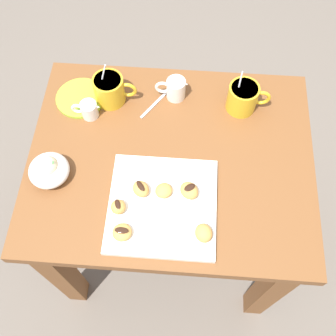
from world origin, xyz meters
TOP-DOWN VIEW (x-y plane):
  - ground_plane at (0.00, 0.00)m, footprint 8.00×8.00m
  - dining_table at (0.00, 0.00)m, footprint 0.85×0.68m
  - pastry_plate_square at (-0.01, -0.16)m, footprint 0.30×0.30m
  - coffee_mug_mustard_left at (-0.21, 0.20)m, footprint 0.14×0.10m
  - coffee_mug_mustard_right at (0.21, 0.20)m, footprint 0.13×0.09m
  - cream_pitcher_white at (-0.00, 0.23)m, footprint 0.10×0.06m
  - ice_cream_bowl at (-0.34, -0.09)m, footprint 0.12×0.12m
  - chocolate_sauce_pitcher at (-0.26, 0.13)m, footprint 0.09×0.05m
  - saucer_lime_left at (-0.31, 0.19)m, footprint 0.16×0.16m
  - loose_spoon_near_saucer at (-0.05, 0.22)m, footprint 0.10×0.14m
  - beignet_0 at (-0.07, -0.13)m, footprint 0.07×0.07m
  - chocolate_drizzle_0 at (-0.07, -0.13)m, footprint 0.03×0.04m
  - beignet_1 at (-0.01, -0.13)m, footprint 0.07×0.06m
  - beignet_2 at (0.10, -0.24)m, footprint 0.06×0.06m
  - beignet_3 at (0.06, -0.12)m, footprint 0.07×0.07m
  - chocolate_drizzle_3 at (0.06, -0.12)m, footprint 0.04×0.03m
  - beignet_4 at (-0.13, -0.18)m, footprint 0.05×0.05m
  - chocolate_drizzle_4 at (-0.13, -0.18)m, footprint 0.02×0.03m
  - beignet_5 at (-0.11, -0.25)m, footprint 0.07×0.06m
  - chocolate_drizzle_5 at (-0.11, -0.25)m, footprint 0.04×0.02m

SIDE VIEW (x-z plane):
  - ground_plane at x=0.00m, z-range 0.00..0.00m
  - dining_table at x=0.00m, z-range 0.20..0.92m
  - loose_spoon_near_saucer at x=-0.05m, z-range 0.72..0.73m
  - saucer_lime_left at x=-0.31m, z-range 0.72..0.73m
  - pastry_plate_square at x=-0.01m, z-range 0.72..0.74m
  - beignet_5 at x=-0.11m, z-range 0.74..0.77m
  - beignet_1 at x=-0.01m, z-range 0.74..0.77m
  - chocolate_sauce_pitcher at x=-0.26m, z-range 0.72..0.78m
  - beignet_4 at x=-0.13m, z-range 0.74..0.77m
  - beignet_0 at x=-0.07m, z-range 0.74..0.77m
  - beignet_2 at x=0.10m, z-range 0.74..0.78m
  - beignet_3 at x=0.06m, z-range 0.74..0.78m
  - ice_cream_bowl at x=-0.34m, z-range 0.72..0.80m
  - cream_pitcher_white at x=0.00m, z-range 0.72..0.80m
  - chocolate_drizzle_5 at x=-0.11m, z-range 0.76..0.77m
  - coffee_mug_mustard_right at x=0.21m, z-range 0.70..0.84m
  - coffee_mug_mustard_left at x=-0.21m, z-range 0.70..0.84m
  - chocolate_drizzle_4 at x=-0.13m, z-range 0.77..0.78m
  - chocolate_drizzle_0 at x=-0.07m, z-range 0.77..0.78m
  - chocolate_drizzle_3 at x=0.06m, z-range 0.78..0.78m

